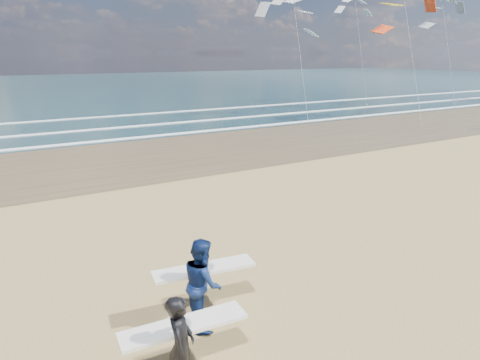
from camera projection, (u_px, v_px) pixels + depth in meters
wet_sand_strip at (357, 129)px, 32.26m from camera, size 220.00×12.00×0.01m
ocean at (140, 85)px, 77.16m from camera, size 220.00×100.00×0.02m
foam_breakers at (280, 113)px, 40.65m from camera, size 220.00×11.70×0.05m
surfer_near at (181, 344)px, 6.99m from camera, size 2.23×1.08×1.84m
surfer_far at (203, 282)px, 8.81m from camera, size 2.25×1.30×1.94m
kite_0 at (409, 36)px, 33.99m from camera, size 6.96×4.87×11.59m
kite_1 at (299, 42)px, 36.68m from camera, size 6.52×4.82×11.18m
kite_2 at (447, 37)px, 44.84m from camera, size 6.62×4.83×12.35m
kite_5 at (360, 43)px, 47.38m from camera, size 5.04×4.65×12.49m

